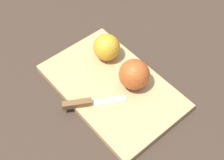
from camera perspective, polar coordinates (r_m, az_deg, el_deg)
The scene contains 5 objects.
ground_plane at distance 0.82m, azimuth 0.00°, elevation -1.58°, with size 4.00×4.00×0.00m, color #38281E.
cutting_board at distance 0.81m, azimuth 0.00°, elevation -1.23°, with size 0.37×0.23×0.02m.
apple_half_left at distance 0.84m, azimuth -0.97°, elevation 5.99°, with size 0.07×0.07×0.07m.
apple_half_right at distance 0.78m, azimuth 4.09°, elevation 1.01°, with size 0.08×0.08×0.08m.
knife at distance 0.77m, azimuth -5.35°, elevation -4.24°, with size 0.09×0.14×0.02m.
Camera 1 is at (0.37, -0.32, 0.66)m, focal length 50.00 mm.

